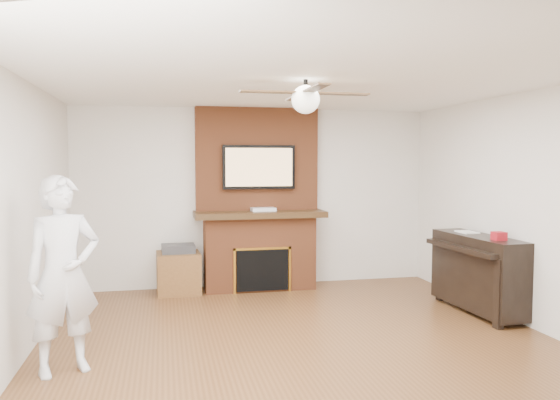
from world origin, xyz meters
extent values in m
cube|color=#4E2F17|center=(0.00, 0.00, -0.09)|extent=(5.36, 5.86, 0.18)
cube|color=white|center=(0.00, 0.00, 2.59)|extent=(5.36, 5.86, 0.18)
cube|color=beige|center=(0.00, 2.84, 1.25)|extent=(5.36, 0.18, 2.50)
cube|color=beige|center=(0.00, -2.84, 1.25)|extent=(5.36, 0.18, 2.50)
cube|color=beige|center=(-2.59, 0.00, 1.25)|extent=(0.18, 5.86, 2.50)
cube|color=beige|center=(2.59, 0.00, 1.25)|extent=(0.18, 5.86, 2.50)
cube|color=brown|center=(0.00, 2.50, 0.50)|extent=(1.50, 0.50, 1.00)
cube|color=black|center=(0.00, 2.47, 1.04)|extent=(1.78, 0.64, 0.08)
cube|color=brown|center=(0.00, 2.65, 1.79)|extent=(1.70, 0.20, 1.42)
cube|color=black|center=(0.00, 2.25, 0.31)|extent=(0.70, 0.06, 0.55)
cube|color=#BF8C2D|center=(0.00, 2.24, 0.60)|extent=(0.78, 0.02, 0.03)
cube|color=#BF8C2D|center=(-0.38, 2.24, 0.31)|extent=(0.03, 0.02, 0.61)
cube|color=#BF8C2D|center=(0.38, 2.24, 0.31)|extent=(0.03, 0.02, 0.61)
cube|color=black|center=(0.00, 2.50, 1.68)|extent=(1.00, 0.07, 0.60)
cube|color=tan|center=(0.00, 2.47, 1.68)|extent=(0.92, 0.01, 0.52)
cylinder|color=black|center=(0.00, 0.00, 2.43)|extent=(0.04, 0.04, 0.14)
sphere|color=white|center=(0.00, 0.00, 2.32)|extent=(0.26, 0.26, 0.26)
cube|color=black|center=(0.33, 0.00, 2.38)|extent=(0.55, 0.11, 0.01)
cube|color=black|center=(0.00, 0.33, 2.38)|extent=(0.11, 0.55, 0.01)
cube|color=black|center=(-0.33, 0.00, 2.38)|extent=(0.55, 0.11, 0.01)
cube|color=black|center=(0.00, -0.33, 2.38)|extent=(0.11, 0.55, 0.01)
imported|color=silver|center=(-2.10, -0.15, 0.82)|extent=(0.72, 0.62, 1.64)
cube|color=brown|center=(-1.10, 2.48, 0.27)|extent=(0.59, 0.59, 0.54)
cube|color=#2D2D30|center=(-1.10, 2.48, 0.60)|extent=(0.45, 0.36, 0.11)
cube|color=black|center=(2.29, 0.77, 0.48)|extent=(0.47, 1.40, 0.85)
cube|color=black|center=(2.14, 0.16, 0.37)|extent=(0.06, 0.11, 0.74)
cube|color=black|center=(2.14, 1.39, 0.37)|extent=(0.06, 0.11, 0.74)
cube|color=black|center=(2.05, 0.77, 0.76)|extent=(0.22, 1.28, 0.05)
cube|color=silver|center=(2.29, 1.04, 0.91)|extent=(0.19, 0.27, 0.01)
cube|color=maroon|center=(2.29, 0.40, 0.95)|extent=(0.13, 0.13, 0.09)
cube|color=silver|center=(0.05, 2.45, 1.10)|extent=(0.34, 0.20, 0.05)
cylinder|color=orange|center=(-0.07, 2.39, 0.07)|extent=(0.07, 0.07, 0.14)
cylinder|color=#50772F|center=(-0.02, 2.35, 0.05)|extent=(0.07, 0.07, 0.10)
cylinder|color=#C6AE9E|center=(0.19, 2.37, 0.05)|extent=(0.08, 0.08, 0.10)
cylinder|color=teal|center=(0.19, 2.31, 0.04)|extent=(0.06, 0.06, 0.08)
camera|label=1|loc=(-1.28, -4.86, 1.75)|focal=35.00mm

